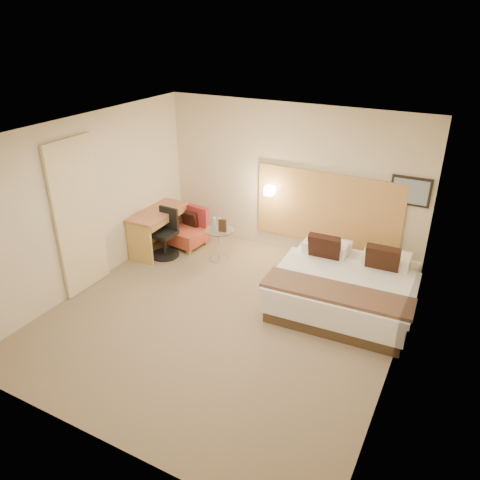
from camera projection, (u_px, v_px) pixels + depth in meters
The scene contains 20 objects.
floor at pixel (223, 318), 6.87m from camera, with size 4.80×5.00×0.02m, color #816E57.
ceiling at pixel (219, 133), 5.68m from camera, with size 4.80×5.00×0.02m, color white.
wall_back at pixel (291, 181), 8.27m from camera, with size 4.80×0.02×2.70m, color beige.
wall_front at pixel (85, 337), 4.27m from camera, with size 4.80×0.02×2.70m, color beige.
wall_left at pixel (87, 203), 7.28m from camera, with size 0.02×5.00×2.70m, color beige.
wall_right at pixel (406, 276), 5.27m from camera, with size 0.02×5.00×2.70m, color beige.
headboard_panel at pixel (327, 209), 8.12m from camera, with size 2.60×0.04×1.30m, color tan.
art_frame at pixel (411, 191), 7.34m from camera, with size 0.62×0.03×0.47m, color black.
art_canvas at pixel (410, 192), 7.32m from camera, with size 0.54×0.01×0.39m, color #748CA0.
lamp_arm at pixel (271, 190), 8.43m from camera, with size 0.02×0.02×0.12m, color silver.
lamp_shade at pixel (269, 191), 8.39m from camera, with size 0.15×0.15×0.15m, color #FFEDC6.
curtain at pixel (78, 217), 7.12m from camera, with size 0.06×0.90×2.42m, color beige.
bottle_a at pixel (214, 223), 8.24m from camera, with size 0.06×0.06×0.21m, color #9BBBF0.
bottle_b at pixel (220, 224), 8.21m from camera, with size 0.06×0.06×0.21m, color #82B1CA.
menu_folder at pixel (223, 225), 8.12m from camera, with size 0.14×0.05×0.23m, color #382517.
bed at pixel (346, 286), 7.04m from camera, with size 2.10×2.05×0.99m.
lounge_chair at pixel (187, 230), 8.90m from camera, with size 0.76×0.69×0.74m.
side_table at pixel (220, 243), 8.35m from camera, with size 0.65×0.65×0.58m.
desk at pixel (159, 219), 8.57m from camera, with size 0.61×1.26×0.78m.
desk_chair at pixel (165, 237), 8.46m from camera, with size 0.52×0.52×0.89m.
Camera 1 is at (2.86, -4.91, 4.02)m, focal length 35.00 mm.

